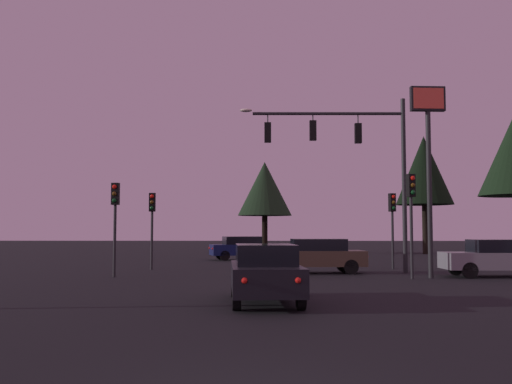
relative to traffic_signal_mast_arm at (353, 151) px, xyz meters
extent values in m
plane|color=black|center=(-3.83, 4.57, -5.48)|extent=(168.00, 168.00, 0.00)
cylinder|color=#232326|center=(2.29, 0.05, -1.55)|extent=(0.20, 0.20, 7.85)
cylinder|color=#232326|center=(-1.12, -0.04, 1.70)|extent=(6.81, 0.33, 0.14)
ellipsoid|color=#F4EACC|center=(-4.82, -0.14, 1.85)|extent=(0.56, 0.28, 0.16)
cylinder|color=#232326|center=(0.25, 0.00, 1.47)|extent=(0.05, 0.05, 0.45)
cube|color=black|center=(0.25, 0.00, 0.80)|extent=(0.31, 0.25, 0.90)
sphere|color=#4C0A0A|center=(0.24, 0.14, 1.08)|extent=(0.18, 0.18, 0.18)
sphere|color=#F9A319|center=(0.24, 0.14, 0.80)|extent=(0.18, 0.18, 0.18)
sphere|color=#0C4219|center=(0.24, 0.14, 0.52)|extent=(0.18, 0.18, 0.18)
cylinder|color=#232326|center=(-1.80, -0.06, 1.54)|extent=(0.05, 0.05, 0.32)
cube|color=black|center=(-1.80, -0.06, 0.92)|extent=(0.31, 0.25, 0.90)
sphere|color=#4C0A0A|center=(-1.80, 0.08, 1.20)|extent=(0.18, 0.18, 0.18)
sphere|color=#F9A319|center=(-1.80, 0.08, 0.92)|extent=(0.18, 0.18, 0.18)
sphere|color=#0C4219|center=(-1.80, 0.08, 0.64)|extent=(0.18, 0.18, 0.18)
cylinder|color=#232326|center=(-3.84, -0.12, 1.49)|extent=(0.05, 0.05, 0.41)
cube|color=black|center=(-3.84, -0.12, 0.83)|extent=(0.31, 0.25, 0.90)
sphere|color=#4C0A0A|center=(-3.84, 0.02, 1.11)|extent=(0.18, 0.18, 0.18)
sphere|color=#F9A319|center=(-3.84, 0.02, 0.83)|extent=(0.18, 0.18, 0.18)
sphere|color=#0C4219|center=(-3.84, 0.02, 0.55)|extent=(0.18, 0.18, 0.18)
cylinder|color=#232326|center=(1.80, -3.25, -3.88)|extent=(0.12, 0.12, 3.20)
cube|color=black|center=(1.80, -3.25, -1.82)|extent=(0.37, 0.34, 0.90)
sphere|color=red|center=(1.85, -3.37, -1.54)|extent=(0.18, 0.18, 0.18)
sphere|color=#56380C|center=(1.85, -3.37, -1.82)|extent=(0.18, 0.18, 0.18)
sphere|color=#0C4219|center=(1.85, -3.37, -2.10)|extent=(0.18, 0.18, 0.18)
cylinder|color=#232326|center=(2.30, 2.81, -4.06)|extent=(0.12, 0.12, 2.83)
cube|color=black|center=(2.30, 2.81, -2.20)|extent=(0.37, 0.33, 0.90)
sphere|color=red|center=(2.35, 2.68, -1.92)|extent=(0.18, 0.18, 0.18)
sphere|color=#56380C|center=(2.35, 2.68, -2.20)|extent=(0.18, 0.18, 0.18)
sphere|color=#0C4219|center=(2.35, 2.68, -2.48)|extent=(0.18, 0.18, 0.18)
cylinder|color=#232326|center=(-10.07, -2.54, -4.01)|extent=(0.12, 0.12, 2.94)
cube|color=black|center=(-10.07, -2.54, -2.09)|extent=(0.31, 0.26, 0.90)
sphere|color=red|center=(-10.08, -2.68, -1.81)|extent=(0.18, 0.18, 0.18)
sphere|color=#56380C|center=(-10.08, -2.68, -2.09)|extent=(0.18, 0.18, 0.18)
sphere|color=#0C4219|center=(-10.08, -2.68, -2.37)|extent=(0.18, 0.18, 0.18)
cylinder|color=#232326|center=(-9.47, 1.95, -4.07)|extent=(0.12, 0.12, 2.82)
cube|color=black|center=(-9.47, 1.95, -2.21)|extent=(0.32, 0.26, 0.90)
sphere|color=red|center=(-9.46, 1.81, -1.93)|extent=(0.18, 0.18, 0.18)
sphere|color=#56380C|center=(-9.46, 1.81, -2.21)|extent=(0.18, 0.18, 0.18)
sphere|color=#0C4219|center=(-9.46, 1.81, -2.49)|extent=(0.18, 0.18, 0.18)
cube|color=black|center=(-3.85, -10.98, -4.82)|extent=(2.06, 4.48, 0.68)
cube|color=black|center=(-3.84, -11.13, -4.22)|extent=(1.66, 2.47, 0.52)
cylinder|color=black|center=(-4.72, -9.60, -5.16)|extent=(0.25, 0.65, 0.64)
cylinder|color=black|center=(-3.20, -9.48, -5.16)|extent=(0.25, 0.65, 0.64)
cylinder|color=black|center=(-4.49, -12.47, -5.16)|extent=(0.25, 0.65, 0.64)
cylinder|color=black|center=(-2.98, -12.35, -5.16)|extent=(0.25, 0.65, 0.64)
sphere|color=red|center=(-4.28, -13.21, -4.72)|extent=(0.14, 0.14, 0.14)
sphere|color=red|center=(-3.07, -13.11, -4.72)|extent=(0.14, 0.14, 0.14)
cube|color=#473828|center=(-1.73, -0.09, -4.82)|extent=(4.47, 2.20, 0.68)
cube|color=black|center=(-1.59, -0.08, -4.22)|extent=(2.46, 1.77, 0.52)
cylinder|color=black|center=(-3.09, -1.02, -5.16)|extent=(0.65, 0.25, 0.64)
cylinder|color=black|center=(-3.23, 0.61, -5.16)|extent=(0.65, 0.25, 0.64)
cylinder|color=black|center=(-0.24, -0.78, -5.16)|extent=(0.65, 0.25, 0.64)
cylinder|color=black|center=(-0.38, 0.85, -5.16)|extent=(0.65, 0.25, 0.64)
sphere|color=red|center=(0.49, -0.55, -4.72)|extent=(0.14, 0.14, 0.14)
sphere|color=red|center=(0.38, 0.74, -4.72)|extent=(0.14, 0.14, 0.14)
cube|color=gray|center=(5.54, -2.04, -4.82)|extent=(4.38, 1.95, 0.68)
cube|color=black|center=(5.69, -2.04, -4.22)|extent=(2.38, 1.65, 0.52)
cylinder|color=black|center=(4.13, -2.90, -5.16)|extent=(0.64, 0.21, 0.64)
cylinder|color=black|center=(4.10, -1.23, -5.16)|extent=(0.64, 0.21, 0.64)
cube|color=#0F1947|center=(-5.46, 11.88, -4.82)|extent=(4.64, 2.86, 0.68)
cube|color=black|center=(-5.60, 11.84, -4.22)|extent=(2.66, 2.10, 0.52)
cylinder|color=black|center=(-4.29, 13.02, -5.16)|extent=(0.67, 0.36, 0.64)
cylinder|color=black|center=(-3.87, 11.48, -5.16)|extent=(0.67, 0.36, 0.64)
cylinder|color=black|center=(-7.05, 12.27, -5.16)|extent=(0.67, 0.36, 0.64)
cylinder|color=black|center=(-6.63, 10.74, -5.16)|extent=(0.67, 0.36, 0.64)
sphere|color=red|center=(-7.72, 11.92, -4.72)|extent=(0.14, 0.14, 0.14)
sphere|color=red|center=(-7.39, 10.71, -4.72)|extent=(0.14, 0.14, 0.14)
cylinder|color=#232326|center=(2.65, -2.76, -2.13)|extent=(0.20, 0.20, 6.70)
cube|color=black|center=(2.65, -2.76, 1.73)|extent=(1.42, 0.36, 1.00)
cube|color=#EF4C38|center=(2.66, -2.90, 1.73)|extent=(1.23, 0.12, 0.84)
cylinder|color=black|center=(-4.25, 22.23, -3.90)|extent=(0.46, 0.46, 3.16)
cone|color=black|center=(-4.25, 22.23, -0.09)|extent=(4.47, 4.47, 4.47)
cylinder|color=black|center=(8.96, 22.33, -3.45)|extent=(0.48, 0.48, 4.05)
cone|color=black|center=(8.96, 22.33, 1.42)|extent=(4.68, 4.68, 5.70)
camera|label=1|loc=(-3.66, -26.38, -3.62)|focal=41.23mm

